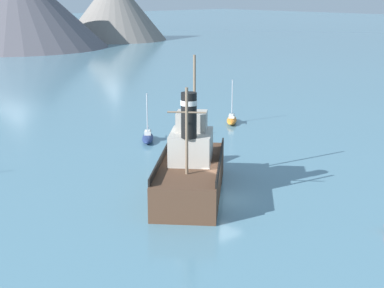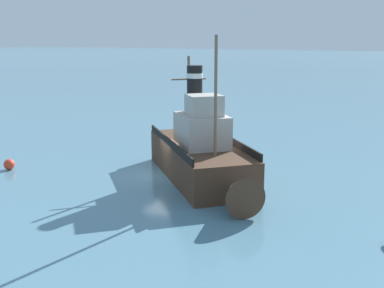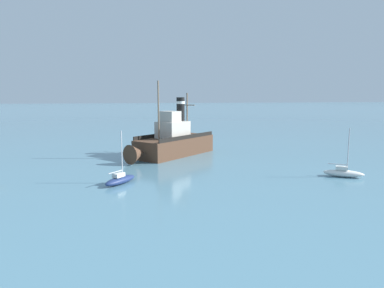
{
  "view_description": "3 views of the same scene",
  "coord_description": "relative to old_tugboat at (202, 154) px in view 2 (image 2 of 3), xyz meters",
  "views": [
    {
      "loc": [
        -28.3,
        -28.11,
        14.69
      ],
      "look_at": [
        1.42,
        4.7,
        3.0
      ],
      "focal_mm": 55.0,
      "sensor_mm": 36.0,
      "label": 1
    },
    {
      "loc": [
        28.92,
        16.44,
        9.86
      ],
      "look_at": [
        -2.62,
        0.97,
        1.9
      ],
      "focal_mm": 45.0,
      "sensor_mm": 36.0,
      "label": 2
    },
    {
      "loc": [
        5.75,
        48.09,
        8.12
      ],
      "look_at": [
        -2.38,
        6.07,
        1.97
      ],
      "focal_mm": 32.0,
      "sensor_mm": 36.0,
      "label": 3
    }
  ],
  "objects": [
    {
      "name": "mooring_buoy",
      "position": [
        4.02,
        -14.1,
        -1.42
      ],
      "size": [
        0.81,
        0.81,
        0.81
      ],
      "primitive_type": "sphere",
      "color": "red",
      "rests_on": "ground"
    },
    {
      "name": "ground_plane",
      "position": [
        0.3,
        -2.89,
        -1.83
      ],
      "size": [
        600.0,
        600.0,
        0.0
      ],
      "primitive_type": "plane",
      "color": "teal"
    },
    {
      "name": "old_tugboat",
      "position": [
        0.0,
        0.0,
        0.0
      ],
      "size": [
        12.88,
        12.24,
        9.9
      ],
      "color": "#4C3323",
      "rests_on": "ground"
    }
  ]
}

